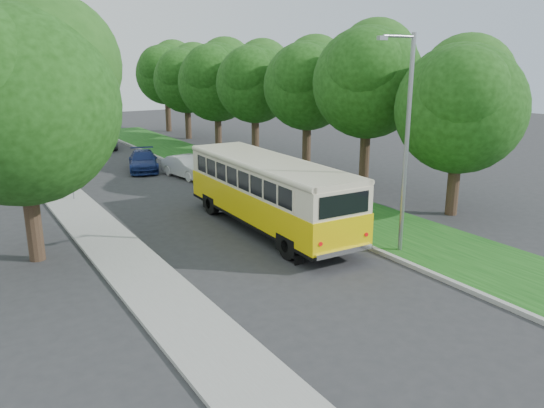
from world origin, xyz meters
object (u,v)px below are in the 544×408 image
car_blue (143,161)px  car_grey (103,141)px  lamppost_far (48,115)px  car_silver (225,192)px  vintage_bus (268,195)px  car_white (187,167)px  lamppost_near (405,138)px

car_blue → car_grey: car_blue is taller
lamppost_far → car_grey: 14.08m
car_blue → car_silver: bearing=-69.6°
vintage_bus → car_blue: vintage_bus is taller
car_silver → car_white: bearing=99.7°
car_silver → car_grey: size_ratio=0.86×
lamppost_far → car_blue: bearing=16.8°
lamppost_far → vintage_bus: size_ratio=0.71×
lamppost_near → car_blue: size_ratio=1.78×
vintage_bus → car_white: (1.25, 11.70, -0.89)m
lamppost_far → car_grey: (6.01, 12.24, -3.50)m
lamppost_near → car_silver: size_ratio=2.08×
vintage_bus → car_grey: size_ratio=2.36×
car_white → car_grey: size_ratio=0.92×
lamppost_near → lamppost_far: 20.53m
lamppost_near → car_silver: 10.63m
lamppost_far → vintage_bus: bearing=-65.0°
car_blue → car_grey: size_ratio=1.01×
car_silver → car_blue: size_ratio=0.85×
lamppost_near → car_silver: (-2.37, 9.67, -3.71)m
lamppost_near → car_grey: (-2.90, 30.74, -3.75)m
lamppost_far → vintage_bus: (6.26, -13.43, -2.55)m
car_silver → car_grey: car_silver is taller
car_silver → vintage_bus: bearing=-76.0°
car_grey → car_blue: bearing=-79.4°
vintage_bus → car_silver: vintage_bus is taller
lamppost_near → lamppost_far: lamppost_near is taller
lamppost_far → car_white: 8.44m
lamppost_far → car_white: (7.51, -1.73, -3.44)m
car_blue → car_white: bearing=-48.3°
car_white → lamppost_near: bearing=-94.6°
car_blue → car_grey: 10.47m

